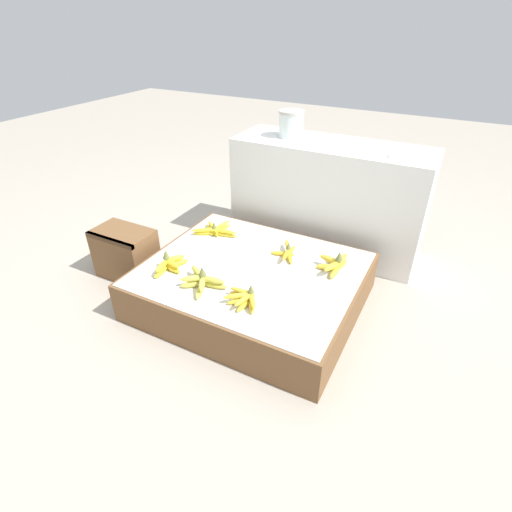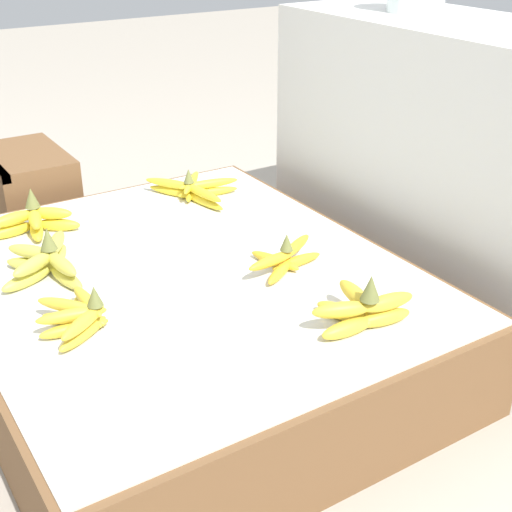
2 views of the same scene
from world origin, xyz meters
name	(u,v)px [view 2 (image 2 of 2)]	position (x,y,z in m)	size (l,w,h in m)	color
ground_plane	(186,355)	(0.00, 0.00, 0.00)	(10.00, 10.00, 0.00)	#A89E8E
display_platform	(184,314)	(0.00, 0.00, 0.11)	(1.09, 0.92, 0.22)	brown
back_vendor_table	(477,171)	(0.13, 0.76, 0.34)	(1.18, 0.40, 0.68)	white
wooden_crate	(30,199)	(-0.77, -0.11, 0.15)	(0.34, 0.21, 0.29)	brown
banana_bunch_front_left	(34,220)	(-0.36, -0.21, 0.25)	(0.12, 0.21, 0.11)	yellow
banana_bunch_front_midleft	(46,261)	(-0.14, -0.25, 0.25)	(0.24, 0.20, 0.11)	gold
banana_bunch_front_midright	(79,316)	(0.11, -0.27, 0.24)	(0.18, 0.14, 0.09)	gold
banana_bunch_middle_left	(194,189)	(-0.37, 0.23, 0.24)	(0.26, 0.22, 0.08)	yellow
banana_bunch_middle_midright	(284,258)	(0.11, 0.20, 0.24)	(0.16, 0.21, 0.09)	gold
banana_bunch_middle_right	(362,309)	(0.38, 0.19, 0.25)	(0.14, 0.21, 0.11)	gold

